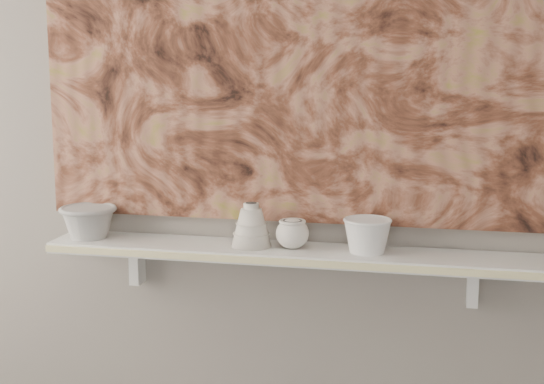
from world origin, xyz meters
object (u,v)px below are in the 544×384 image
(shelf, at_px, (293,254))
(bell_vessel, at_px, (251,225))
(cup_cream, at_px, (292,234))
(bowl_grey, at_px, (88,221))
(painting, at_px, (299,25))
(bowl_white, at_px, (367,235))

(shelf, xyz_separation_m, bell_vessel, (-0.12, 0.00, 0.08))
(bell_vessel, bearing_deg, cup_cream, 0.00)
(bowl_grey, bearing_deg, bell_vessel, 0.00)
(shelf, bearing_deg, cup_cream, 180.00)
(painting, bearing_deg, bowl_grey, -172.50)
(cup_cream, xyz_separation_m, bowl_white, (0.21, 0.00, 0.01))
(bell_vessel, relative_size, bowl_white, 0.94)
(bell_vessel, bearing_deg, shelf, 0.00)
(bell_vessel, height_order, bowl_white, bell_vessel)
(bowl_grey, distance_m, cup_cream, 0.61)
(painting, height_order, bowl_white, painting)
(bowl_grey, bearing_deg, bowl_white, 0.00)
(shelf, distance_m, painting, 0.63)
(painting, distance_m, bell_vessel, 0.57)
(shelf, xyz_separation_m, cup_cream, (-0.00, 0.00, 0.06))
(bowl_white, bearing_deg, cup_cream, 180.00)
(shelf, relative_size, painting, 0.93)
(bowl_grey, relative_size, bell_vessel, 1.35)
(cup_cream, distance_m, bowl_white, 0.21)
(bowl_grey, relative_size, bowl_white, 1.27)
(bowl_white, bearing_deg, bowl_grey, 180.00)
(bowl_grey, relative_size, cup_cream, 1.82)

